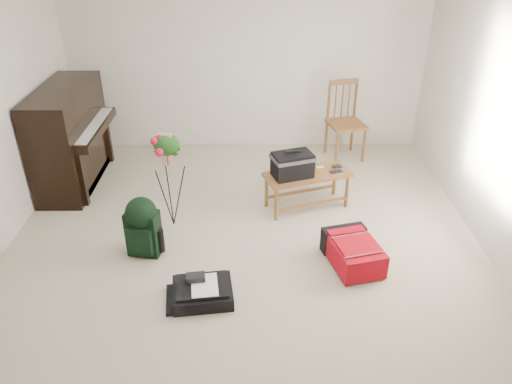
{
  "coord_description": "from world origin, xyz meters",
  "views": [
    {
      "loc": [
        0.09,
        -4.17,
        3.1
      ],
      "look_at": [
        0.12,
        0.35,
        0.53
      ],
      "focal_mm": 35.0,
      "sensor_mm": 36.0,
      "label": 1
    }
  ],
  "objects_px": {
    "green_backpack": "(142,224)",
    "flower_stand": "(170,181)",
    "piano": "(71,139)",
    "dining_chair": "(346,122)",
    "red_suitcase": "(352,249)",
    "bench": "(296,166)",
    "black_duffel": "(202,291)"
  },
  "relations": [
    {
      "from": "red_suitcase",
      "to": "green_backpack",
      "type": "xyz_separation_m",
      "value": [
        -2.1,
        0.16,
        0.21
      ]
    },
    {
      "from": "dining_chair",
      "to": "flower_stand",
      "type": "distance_m",
      "value": 2.82
    },
    {
      "from": "bench",
      "to": "flower_stand",
      "type": "bearing_deg",
      "value": 176.25
    },
    {
      "from": "dining_chair",
      "to": "black_duffel",
      "type": "xyz_separation_m",
      "value": [
        -1.76,
        -3.02,
        -0.44
      ]
    },
    {
      "from": "piano",
      "to": "red_suitcase",
      "type": "xyz_separation_m",
      "value": [
        3.27,
        -1.74,
        -0.45
      ]
    },
    {
      "from": "piano",
      "to": "black_duffel",
      "type": "relative_size",
      "value": 2.56
    },
    {
      "from": "piano",
      "to": "dining_chair",
      "type": "height_order",
      "value": "piano"
    },
    {
      "from": "bench",
      "to": "green_backpack",
      "type": "height_order",
      "value": "bench"
    },
    {
      "from": "piano",
      "to": "flower_stand",
      "type": "distance_m",
      "value": 1.73
    },
    {
      "from": "green_backpack",
      "to": "flower_stand",
      "type": "distance_m",
      "value": 0.62
    },
    {
      "from": "green_backpack",
      "to": "flower_stand",
      "type": "xyz_separation_m",
      "value": [
        0.21,
        0.54,
        0.2
      ]
    },
    {
      "from": "dining_chair",
      "to": "red_suitcase",
      "type": "xyz_separation_m",
      "value": [
        -0.31,
        -2.47,
        -0.38
      ]
    },
    {
      "from": "piano",
      "to": "dining_chair",
      "type": "bearing_deg",
      "value": 11.63
    },
    {
      "from": "bench",
      "to": "red_suitcase",
      "type": "bearing_deg",
      "value": -84.13
    },
    {
      "from": "piano",
      "to": "flower_stand",
      "type": "xyz_separation_m",
      "value": [
        1.38,
        -1.04,
        -0.04
      ]
    },
    {
      "from": "red_suitcase",
      "to": "flower_stand",
      "type": "relative_size",
      "value": 0.65
    },
    {
      "from": "bench",
      "to": "green_backpack",
      "type": "distance_m",
      "value": 1.86
    },
    {
      "from": "piano",
      "to": "green_backpack",
      "type": "xyz_separation_m",
      "value": [
        1.17,
        -1.58,
        -0.24
      ]
    },
    {
      "from": "green_backpack",
      "to": "piano",
      "type": "bearing_deg",
      "value": 137.72
    },
    {
      "from": "black_duffel",
      "to": "flower_stand",
      "type": "height_order",
      "value": "flower_stand"
    },
    {
      "from": "piano",
      "to": "black_duffel",
      "type": "xyz_separation_m",
      "value": [
        1.82,
        -2.28,
        -0.52
      ]
    },
    {
      "from": "red_suitcase",
      "to": "bench",
      "type": "bearing_deg",
      "value": 100.08
    },
    {
      "from": "bench",
      "to": "dining_chair",
      "type": "bearing_deg",
      "value": 41.55
    },
    {
      "from": "red_suitcase",
      "to": "black_duffel",
      "type": "xyz_separation_m",
      "value": [
        -1.45,
        -0.55,
        -0.06
      ]
    },
    {
      "from": "dining_chair",
      "to": "flower_stand",
      "type": "relative_size",
      "value": 0.95
    },
    {
      "from": "dining_chair",
      "to": "green_backpack",
      "type": "xyz_separation_m",
      "value": [
        -2.41,
        -2.32,
        -0.17
      ]
    },
    {
      "from": "dining_chair",
      "to": "flower_stand",
      "type": "height_order",
      "value": "flower_stand"
    },
    {
      "from": "bench",
      "to": "red_suitcase",
      "type": "height_order",
      "value": "bench"
    },
    {
      "from": "flower_stand",
      "to": "bench",
      "type": "bearing_deg",
      "value": 23.63
    },
    {
      "from": "black_duffel",
      "to": "green_backpack",
      "type": "distance_m",
      "value": 0.99
    },
    {
      "from": "black_duffel",
      "to": "green_backpack",
      "type": "relative_size",
      "value": 0.91
    },
    {
      "from": "piano",
      "to": "bench",
      "type": "height_order",
      "value": "piano"
    }
  ]
}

